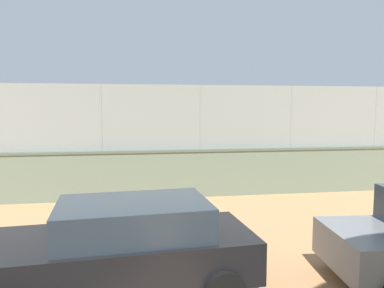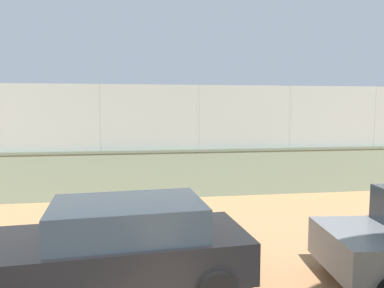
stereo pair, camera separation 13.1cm
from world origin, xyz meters
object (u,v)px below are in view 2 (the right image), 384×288
object	(u,v)px
player_near_wall_returning	(215,137)
spare_ball_by_wall	(116,190)
sports_ball	(207,134)
parked_car_black	(118,246)
courtside_bench	(355,168)
player_foreground_swinging	(131,139)

from	to	relation	value
player_near_wall_returning	spare_ball_by_wall	xyz separation A→B (m)	(6.01, 10.67, -0.90)
sports_ball	parked_car_black	world-z (taller)	parked_car_black
player_near_wall_returning	spare_ball_by_wall	bearing A→B (deg)	60.60
parked_car_black	courtside_bench	bearing A→B (deg)	-139.97
sports_ball	player_near_wall_returning	bearing A→B (deg)	-117.77
player_near_wall_returning	sports_ball	bearing A→B (deg)	62.23
spare_ball_by_wall	parked_car_black	bearing A→B (deg)	92.14
courtside_bench	parked_car_black	xyz separation A→B (m)	(9.29, 7.80, 0.31)
sports_ball	parked_car_black	size ratio (longest dim) A/B	0.04
spare_ball_by_wall	courtside_bench	size ratio (longest dim) A/B	0.10
player_near_wall_returning	sports_ball	xyz separation A→B (m)	(0.83, 1.58, 0.33)
player_near_wall_returning	courtside_bench	world-z (taller)	player_near_wall_returning
sports_ball	parked_car_black	xyz separation A→B (m)	(4.92, 16.13, -0.54)
courtside_bench	parked_car_black	world-z (taller)	parked_car_black
player_near_wall_returning	courtside_bench	distance (m)	10.53
sports_ball	spare_ball_by_wall	bearing A→B (deg)	60.32
sports_ball	parked_car_black	bearing A→B (deg)	73.04
spare_ball_by_wall	player_near_wall_returning	bearing A→B (deg)	-119.40
parked_car_black	player_foreground_swinging	bearing A→B (deg)	-91.10
spare_ball_by_wall	courtside_bench	xyz separation A→B (m)	(-9.55, -0.77, 0.38)
player_foreground_swinging	parked_car_black	xyz separation A→B (m)	(0.35, 18.39, -0.11)
courtside_bench	parked_car_black	size ratio (longest dim) A/B	0.38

